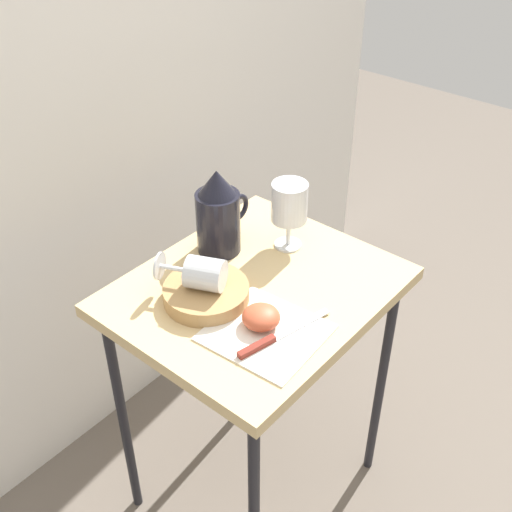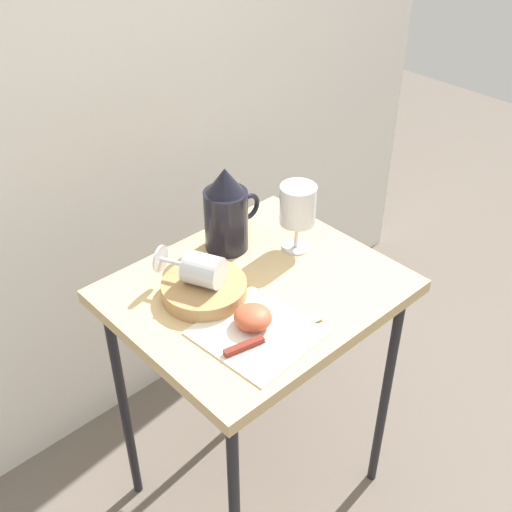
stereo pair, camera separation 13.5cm
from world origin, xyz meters
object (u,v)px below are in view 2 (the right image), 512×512
Objects in this scene: pitcher at (227,217)px; apple_half_left at (253,317)px; table at (256,310)px; basket_tray at (204,289)px; wine_glass_tipped_near at (201,269)px; knife at (260,340)px; wine_glass_upright at (298,208)px.

pitcher is 2.71× the size of apple_half_left.
pitcher is at bearing 59.48° from apple_half_left.
basket_tray is (-0.10, 0.05, 0.09)m from table.
apple_half_left reaches higher than table.
basket_tray is at bearing 93.82° from apple_half_left.
pitcher is at bearing 71.52° from table.
basket_tray reaches higher than table.
apple_half_left is at bearing -86.18° from basket_tray.
apple_half_left is at bearing -85.22° from wine_glass_tipped_near.
knife is (-0.17, -0.29, -0.07)m from pitcher.
pitcher reaches higher than wine_glass_tipped_near.
wine_glass_tipped_near is (-0.11, 0.05, 0.14)m from table.
basket_tray is 2.37× the size of apple_half_left.
wine_glass_upright is at bearing -2.72° from wine_glass_tipped_near.
basket_tray is at bearing -145.87° from pitcher.
wine_glass_upright reaches higher than wine_glass_tipped_near.
knife is (-0.01, -0.19, -0.06)m from wine_glass_tipped_near.
table is at bearing 44.46° from apple_half_left.
knife reaches higher than table.
apple_half_left is (-0.15, -0.25, -0.06)m from pitcher.
wine_glass_upright is (0.17, 0.04, 0.18)m from table.
table is 3.90× the size of basket_tray.
apple_half_left is (-0.09, -0.09, 0.09)m from table.
wine_glass_upright reaches higher than table.
wine_glass_upright is 1.06× the size of wine_glass_tipped_near.
pitcher reaches higher than knife.
table is 9.26× the size of apple_half_left.
pitcher reaches higher than basket_tray.
apple_half_left is at bearing -152.91° from wine_glass_upright.
pitcher is at bearing 34.13° from basket_tray.
pitcher is 0.34m from knife.
table is 0.25m from wine_glass_upright.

